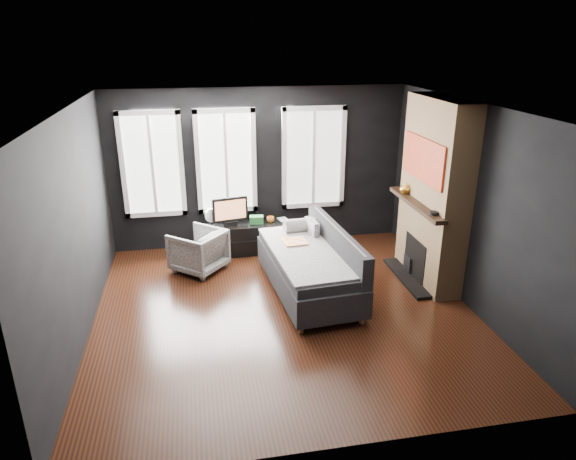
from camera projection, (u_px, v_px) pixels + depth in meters
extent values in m
plane|color=black|center=(285.00, 311.00, 6.93)|extent=(5.00, 5.00, 0.00)
plane|color=white|center=(284.00, 107.00, 5.96)|extent=(5.00, 5.00, 0.00)
cube|color=black|center=(259.00, 168.00, 8.74)|extent=(5.00, 0.02, 2.70)
cube|color=black|center=(75.00, 230.00, 6.02)|extent=(0.02, 5.00, 2.70)
cube|color=black|center=(468.00, 205.00, 6.87)|extent=(0.02, 5.00, 2.70)
cube|color=gray|center=(312.00, 232.00, 7.78)|extent=(0.15, 0.39, 0.38)
imported|color=silver|center=(198.00, 249.00, 7.99)|extent=(0.97, 0.97, 0.73)
imported|color=orange|center=(270.00, 219.00, 8.67)|extent=(0.15, 0.13, 0.13)
imported|color=#C1B198|center=(279.00, 215.00, 8.73)|extent=(0.15, 0.05, 0.20)
cube|color=#277533|center=(256.00, 219.00, 8.63)|extent=(0.24, 0.17, 0.12)
imported|color=gold|center=(405.00, 188.00, 7.77)|extent=(0.20, 0.21, 0.16)
cylinder|color=black|center=(434.00, 213.00, 6.88)|extent=(0.15, 0.15, 0.04)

